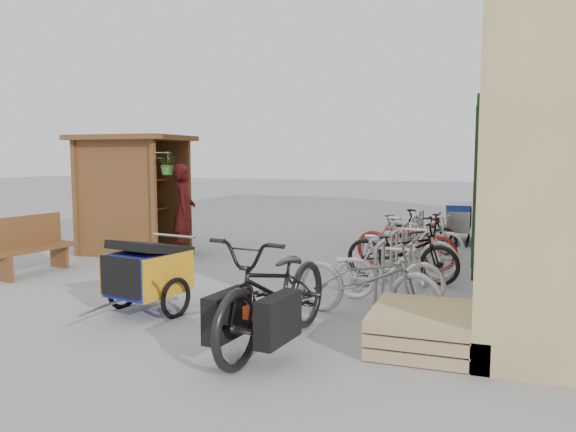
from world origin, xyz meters
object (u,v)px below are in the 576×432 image
(bike_2, at_px, (402,251))
(bike_4, at_px, (406,241))
(bike_5, at_px, (401,239))
(bike_1, at_px, (388,269))
(bench, at_px, (29,245))
(bike_3, at_px, (409,247))
(child_trailer, at_px, (148,270))
(pallet_stack, at_px, (422,328))
(cargo_bike, at_px, (276,291))
(bike_7, at_px, (422,232))
(person_kiosk, at_px, (184,211))
(bike_6, at_px, (423,236))
(kiosk, at_px, (129,178))
(shopping_carts, at_px, (459,218))
(bike_0, at_px, (367,278))

(bike_2, bearing_deg, bike_4, 16.92)
(bike_4, bearing_deg, bike_5, 31.03)
(bike_1, distance_m, bike_4, 2.55)
(bike_1, xyz_separation_m, bike_4, (-0.12, 2.55, 0.03))
(bench, bearing_deg, bike_3, 25.44)
(bike_1, relative_size, bike_2, 0.82)
(bike_3, bearing_deg, child_trailer, 150.57)
(pallet_stack, relative_size, bench, 0.75)
(pallet_stack, bearing_deg, bike_2, 101.98)
(cargo_bike, bearing_deg, bike_4, 89.10)
(bike_4, bearing_deg, bike_7, 6.59)
(bike_2, relative_size, bike_7, 1.24)
(bike_2, bearing_deg, pallet_stack, -155.75)
(person_kiosk, bearing_deg, bike_1, -139.38)
(pallet_stack, bearing_deg, bike_3, 99.64)
(pallet_stack, bearing_deg, bike_6, 96.02)
(kiosk, distance_m, bike_2, 5.77)
(child_trailer, relative_size, bike_5, 1.10)
(shopping_carts, height_order, cargo_bike, cargo_bike)
(cargo_bike, bearing_deg, pallet_stack, 26.12)
(pallet_stack, height_order, person_kiosk, person_kiosk)
(kiosk, xyz_separation_m, bike_5, (5.39, 0.74, -1.09))
(bike_2, xyz_separation_m, bike_7, (0.02, 2.69, -0.04))
(child_trailer, height_order, bike_6, child_trailer)
(bike_2, bearing_deg, bike_0, -170.12)
(kiosk, xyz_separation_m, bike_1, (5.64, -2.16, -1.09))
(child_trailer, height_order, bike_1, child_trailer)
(kiosk, height_order, cargo_bike, kiosk)
(pallet_stack, bearing_deg, person_kiosk, 142.48)
(kiosk, height_order, bike_2, kiosk)
(shopping_carts, relative_size, bike_3, 1.08)
(child_trailer, bearing_deg, bike_4, 67.35)
(shopping_carts, height_order, bike_7, shopping_carts)
(child_trailer, bearing_deg, bench, 168.07)
(pallet_stack, distance_m, cargo_bike, 1.55)
(cargo_bike, relative_size, bike_2, 1.27)
(pallet_stack, relative_size, shopping_carts, 0.68)
(shopping_carts, bearing_deg, bike_6, -103.29)
(bench, distance_m, bike_3, 6.38)
(person_kiosk, relative_size, bike_7, 1.21)
(pallet_stack, relative_size, bike_0, 0.63)
(cargo_bike, height_order, bike_0, cargo_bike)
(bike_2, height_order, bike_3, bike_3)
(person_kiosk, relative_size, bike_4, 0.99)
(kiosk, height_order, bike_7, kiosk)
(person_kiosk, xyz_separation_m, bike_2, (4.33, -0.72, -0.43))
(bike_5, xyz_separation_m, bike_6, (0.32, 0.77, -0.03))
(bench, xyz_separation_m, bike_2, (6.02, 1.54, -0.01))
(pallet_stack, height_order, bike_1, bike_1)
(bike_1, bearing_deg, kiosk, 71.71)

